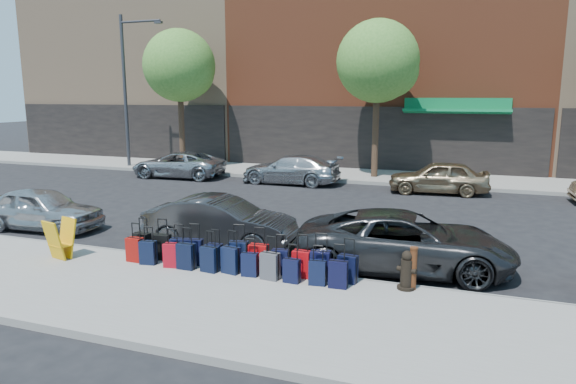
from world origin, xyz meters
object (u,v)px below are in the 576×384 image
at_px(streetlight, 128,82).
at_px(car_far_0, 178,165).
at_px(tree_left, 182,68).
at_px(fire_hydrant, 407,271).
at_px(car_far_1, 291,169).
at_px(car_far_2, 438,177).
at_px(suitcase_front_5, 239,255).
at_px(display_rack, 60,240).
at_px(car_near_0, 42,209).
at_px(car_near_2, 405,241).
at_px(bollard, 413,268).
at_px(tree_center, 381,64).
at_px(car_near_1, 221,222).

xyz_separation_m(streetlight, car_far_0, (4.11, -1.90, -4.03)).
relative_size(tree_left, streetlight, 0.91).
height_order(fire_hydrant, car_far_1, car_far_1).
bearing_deg(car_far_2, streetlight, -101.92).
height_order(streetlight, suitcase_front_5, streetlight).
height_order(streetlight, display_rack, streetlight).
bearing_deg(car_near_0, car_near_2, -93.42).
xyz_separation_m(fire_hydrant, bollard, (0.12, 0.02, 0.08)).
height_order(tree_center, car_near_0, tree_center).
bearing_deg(tree_center, car_near_1, -99.16).
distance_m(fire_hydrant, car_far_2, 11.60).
distance_m(car_near_2, car_far_0, 15.80).
height_order(bollard, car_far_1, car_far_1).
height_order(car_near_0, car_near_2, car_near_2).
bearing_deg(tree_left, car_near_1, -55.54).
distance_m(streetlight, fire_hydrant, 21.77).
relative_size(display_rack, car_near_0, 0.25).
xyz_separation_m(tree_left, car_far_1, (6.98, -2.46, -4.76)).
xyz_separation_m(tree_center, streetlight, (-13.44, -0.70, -0.75)).
height_order(display_rack, car_far_0, car_far_0).
distance_m(tree_center, car_near_1, 13.42).
distance_m(display_rack, car_near_2, 8.13).
bearing_deg(car_far_1, streetlight, -98.97).
bearing_deg(tree_left, car_far_2, -11.07).
bearing_deg(car_far_0, tree_left, -158.81).
xyz_separation_m(bollard, car_far_1, (-6.74, 11.75, 0.05)).
height_order(bollard, car_far_2, car_far_2).
relative_size(tree_left, car_near_0, 1.94).
relative_size(tree_center, suitcase_front_5, 7.09).
relative_size(streetlight, car_far_2, 2.01).
xyz_separation_m(suitcase_front_5, car_near_0, (-7.28, 1.66, 0.17)).
bearing_deg(car_near_0, car_far_2, -50.68).
distance_m(tree_center, suitcase_front_5, 15.14).
distance_m(car_near_1, car_far_2, 10.95).
height_order(bollard, display_rack, display_rack).
distance_m(streetlight, car_far_2, 17.00).
bearing_deg(display_rack, car_near_0, 154.69).
xyz_separation_m(tree_left, car_far_0, (1.17, -2.60, -4.78)).
relative_size(fire_hydrant, car_far_2, 0.20).
bearing_deg(car_near_0, car_far_0, 4.93).
distance_m(suitcase_front_5, bollard, 3.81).
distance_m(display_rack, car_far_1, 12.64).
distance_m(streetlight, car_near_2, 20.60).
bearing_deg(tree_center, bollard, -77.22).
bearing_deg(display_rack, suitcase_front_5, 23.21).
bearing_deg(car_near_2, streetlight, 46.37).
relative_size(bollard, car_far_2, 0.22).
bearing_deg(fire_hydrant, display_rack, -157.67).
height_order(fire_hydrant, car_far_2, car_far_2).
distance_m(fire_hydrant, car_far_0, 17.02).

